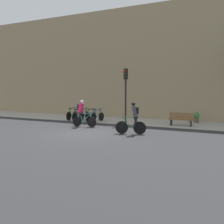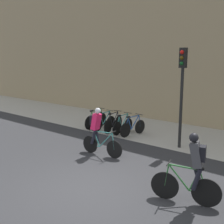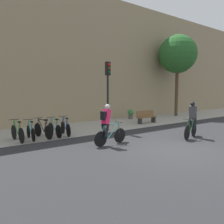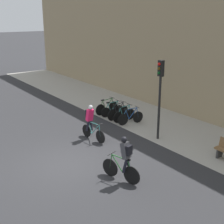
{
  "view_description": "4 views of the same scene",
  "coord_description": "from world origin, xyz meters",
  "px_view_note": "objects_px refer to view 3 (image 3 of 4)",
  "views": [
    {
      "loc": [
        8.59,
        -13.22,
        2.55
      ],
      "look_at": [
        0.54,
        2.2,
        1.07
      ],
      "focal_mm": 45.0,
      "sensor_mm": 36.0,
      "label": 1
    },
    {
      "loc": [
        5.12,
        -5.08,
        3.49
      ],
      "look_at": [
        -1.49,
        2.75,
        1.57
      ],
      "focal_mm": 45.0,
      "sensor_mm": 36.0,
      "label": 2
    },
    {
      "loc": [
        -6.95,
        -5.28,
        2.38
      ],
      "look_at": [
        -0.51,
        3.62,
        1.25
      ],
      "focal_mm": 35.0,
      "sensor_mm": 36.0,
      "label": 3
    },
    {
      "loc": [
        10.66,
        -5.39,
        6.0
      ],
      "look_at": [
        -0.66,
        2.76,
        1.6
      ],
      "focal_mm": 50.0,
      "sensor_mm": 36.0,
      "label": 4
    }
  ],
  "objects_px": {
    "parked_bike_0": "(17,133)",
    "parked_bike_1": "(31,132)",
    "cyclist_pink": "(107,124)",
    "potted_plant": "(131,114)",
    "traffic_light_pole": "(108,84)",
    "parked_bike_4": "(65,128)",
    "parked_bike_3": "(55,129)",
    "bench": "(146,117)",
    "parked_bike_2": "(43,130)",
    "cyclist_grey": "(192,119)"
  },
  "relations": [
    {
      "from": "cyclist_grey",
      "to": "potted_plant",
      "type": "height_order",
      "value": "cyclist_grey"
    },
    {
      "from": "cyclist_pink",
      "to": "cyclist_grey",
      "type": "height_order",
      "value": "cyclist_grey"
    },
    {
      "from": "bench",
      "to": "potted_plant",
      "type": "bearing_deg",
      "value": 76.58
    },
    {
      "from": "parked_bike_0",
      "to": "parked_bike_4",
      "type": "height_order",
      "value": "parked_bike_0"
    },
    {
      "from": "cyclist_pink",
      "to": "parked_bike_4",
      "type": "relative_size",
      "value": 1.07
    },
    {
      "from": "parked_bike_1",
      "to": "parked_bike_4",
      "type": "relative_size",
      "value": 0.96
    },
    {
      "from": "cyclist_grey",
      "to": "parked_bike_0",
      "type": "relative_size",
      "value": 1.03
    },
    {
      "from": "parked_bike_2",
      "to": "parked_bike_4",
      "type": "height_order",
      "value": "parked_bike_2"
    },
    {
      "from": "cyclist_pink",
      "to": "parked_bike_3",
      "type": "xyz_separation_m",
      "value": [
        -1.17,
        3.01,
        -0.55
      ]
    },
    {
      "from": "parked_bike_1",
      "to": "potted_plant",
      "type": "xyz_separation_m",
      "value": [
        8.67,
        2.81,
        0.05
      ]
    },
    {
      "from": "parked_bike_3",
      "to": "potted_plant",
      "type": "bearing_deg",
      "value": 20.59
    },
    {
      "from": "parked_bike_1",
      "to": "potted_plant",
      "type": "height_order",
      "value": "parked_bike_1"
    },
    {
      "from": "cyclist_pink",
      "to": "parked_bike_3",
      "type": "relative_size",
      "value": 1.09
    },
    {
      "from": "parked_bike_1",
      "to": "cyclist_pink",
      "type": "bearing_deg",
      "value": -51.96
    },
    {
      "from": "potted_plant",
      "to": "cyclist_grey",
      "type": "bearing_deg",
      "value": -106.36
    },
    {
      "from": "parked_bike_1",
      "to": "parked_bike_4",
      "type": "bearing_deg",
      "value": 0.01
    },
    {
      "from": "parked_bike_2",
      "to": "bench",
      "type": "relative_size",
      "value": 1.04
    },
    {
      "from": "cyclist_pink",
      "to": "potted_plant",
      "type": "relative_size",
      "value": 2.27
    },
    {
      "from": "parked_bike_3",
      "to": "cyclist_grey",
      "type": "bearing_deg",
      "value": -37.91
    },
    {
      "from": "cyclist_pink",
      "to": "bench",
      "type": "height_order",
      "value": "cyclist_pink"
    },
    {
      "from": "parked_bike_2",
      "to": "potted_plant",
      "type": "xyz_separation_m",
      "value": [
        8.07,
        2.81,
        0.03
      ]
    },
    {
      "from": "parked_bike_0",
      "to": "parked_bike_1",
      "type": "xyz_separation_m",
      "value": [
        0.59,
        -0.0,
        -0.03
      ]
    },
    {
      "from": "parked_bike_3",
      "to": "bench",
      "type": "xyz_separation_m",
      "value": [
        6.92,
        0.45,
        0.07
      ]
    },
    {
      "from": "cyclist_grey",
      "to": "parked_bike_3",
      "type": "distance_m",
      "value": 6.89
    },
    {
      "from": "traffic_light_pole",
      "to": "bench",
      "type": "xyz_separation_m",
      "value": [
        3.82,
        0.73,
        -2.24
      ]
    },
    {
      "from": "parked_bike_3",
      "to": "potted_plant",
      "type": "xyz_separation_m",
      "value": [
        7.48,
        2.81,
        0.04
      ]
    },
    {
      "from": "parked_bike_1",
      "to": "parked_bike_3",
      "type": "distance_m",
      "value": 1.18
    },
    {
      "from": "parked_bike_1",
      "to": "bench",
      "type": "relative_size",
      "value": 0.96
    },
    {
      "from": "traffic_light_pole",
      "to": "bench",
      "type": "relative_size",
      "value": 2.37
    },
    {
      "from": "parked_bike_1",
      "to": "bench",
      "type": "height_order",
      "value": "parked_bike_1"
    },
    {
      "from": "parked_bike_4",
      "to": "potted_plant",
      "type": "bearing_deg",
      "value": 22.19
    },
    {
      "from": "parked_bike_1",
      "to": "traffic_light_pole",
      "type": "distance_m",
      "value": 4.89
    },
    {
      "from": "parked_bike_4",
      "to": "potted_plant",
      "type": "relative_size",
      "value": 2.12
    },
    {
      "from": "parked_bike_4",
      "to": "parked_bike_3",
      "type": "bearing_deg",
      "value": 179.97
    },
    {
      "from": "cyclist_pink",
      "to": "parked_bike_1",
      "type": "xyz_separation_m",
      "value": [
        -2.35,
        3.01,
        -0.56
      ]
    },
    {
      "from": "parked_bike_0",
      "to": "potted_plant",
      "type": "xyz_separation_m",
      "value": [
        9.26,
        2.81,
        0.02
      ]
    },
    {
      "from": "parked_bike_3",
      "to": "potted_plant",
      "type": "relative_size",
      "value": 2.07
    },
    {
      "from": "parked_bike_3",
      "to": "parked_bike_4",
      "type": "height_order",
      "value": "parked_bike_4"
    },
    {
      "from": "cyclist_pink",
      "to": "potted_plant",
      "type": "bearing_deg",
      "value": 42.66
    },
    {
      "from": "traffic_light_pole",
      "to": "parked_bike_2",
      "type": "bearing_deg",
      "value": 175.71
    },
    {
      "from": "parked_bike_0",
      "to": "parked_bike_2",
      "type": "height_order",
      "value": "parked_bike_0"
    },
    {
      "from": "cyclist_grey",
      "to": "bench",
      "type": "height_order",
      "value": "cyclist_grey"
    },
    {
      "from": "parked_bike_0",
      "to": "parked_bike_1",
      "type": "distance_m",
      "value": 0.59
    },
    {
      "from": "cyclist_pink",
      "to": "parked_bike_2",
      "type": "bearing_deg",
      "value": 120.33
    },
    {
      "from": "parked_bike_1",
      "to": "traffic_light_pole",
      "type": "height_order",
      "value": "traffic_light_pole"
    },
    {
      "from": "cyclist_pink",
      "to": "parked_bike_3",
      "type": "bearing_deg",
      "value": 111.25
    },
    {
      "from": "traffic_light_pole",
      "to": "cyclist_pink",
      "type": "bearing_deg",
      "value": -125.31
    },
    {
      "from": "cyclist_pink",
      "to": "traffic_light_pole",
      "type": "relative_size",
      "value": 0.45
    },
    {
      "from": "parked_bike_2",
      "to": "parked_bike_3",
      "type": "bearing_deg",
      "value": 0.05
    },
    {
      "from": "parked_bike_3",
      "to": "bench",
      "type": "bearing_deg",
      "value": 3.73
    }
  ]
}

